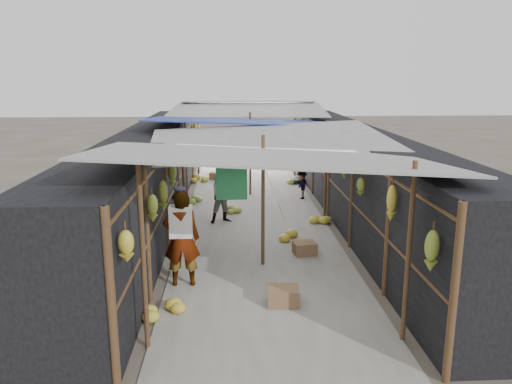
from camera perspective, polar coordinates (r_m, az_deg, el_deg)
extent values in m
plane|color=#6B6356|center=(7.35, 2.39, -16.94)|extent=(80.00, 80.00, 0.00)
cube|color=#9E998E|center=(13.36, -0.21, -2.80)|extent=(3.60, 16.00, 0.02)
cube|color=black|center=(13.24, -11.97, 1.84)|extent=(1.40, 15.00, 2.30)
cube|color=black|center=(13.49, 11.32, 2.08)|extent=(1.40, 15.00, 2.30)
cube|color=#886045|center=(10.60, 5.58, -6.45)|extent=(0.51, 0.43, 0.28)
cube|color=#886045|center=(8.37, 3.12, -11.83)|extent=(0.54, 0.44, 0.31)
cube|color=#886045|center=(18.10, -4.55, 1.82)|extent=(0.53, 0.49, 0.27)
cylinder|color=black|center=(17.48, 4.70, 1.24)|extent=(0.55, 0.55, 0.17)
imported|color=white|center=(8.92, -8.50, -5.30)|extent=(0.66, 0.45, 1.76)
imported|color=#1C498C|center=(12.68, -3.71, -0.33)|extent=(0.85, 0.75, 1.46)
imported|color=#4D4743|center=(15.17, 5.25, 0.80)|extent=(0.36, 0.60, 0.90)
cylinder|color=brown|center=(6.87, -12.77, -7.52)|extent=(0.07, 0.07, 2.60)
cylinder|color=brown|center=(7.19, 17.04, -6.83)|extent=(0.07, 0.07, 2.60)
cylinder|color=brown|center=(9.65, 0.80, -1.15)|extent=(0.07, 0.07, 2.60)
cylinder|color=brown|center=(12.61, -8.30, 2.13)|extent=(0.07, 0.07, 2.60)
cylinder|color=brown|center=(12.79, 7.98, 2.29)|extent=(0.07, 0.07, 2.60)
cylinder|color=brown|center=(15.53, -0.67, 4.34)|extent=(0.07, 0.07, 2.60)
cylinder|color=brown|center=(18.52, -6.66, 5.69)|extent=(0.07, 0.07, 2.60)
cylinder|color=brown|center=(18.64, 4.51, 5.78)|extent=(0.07, 0.07, 2.60)
cube|color=#9C9B96|center=(7.45, 1.86, 4.00)|extent=(5.21, 3.19, 0.52)
cube|color=#9C9B96|center=(10.65, 1.47, 5.96)|extent=(5.23, 3.73, 0.50)
cube|color=navy|center=(13.89, -0.84, 8.07)|extent=(5.40, 3.60, 0.41)
cube|color=#9C9B96|center=(17.18, -0.93, 9.38)|extent=(5.37, 3.66, 0.27)
cube|color=#9C9B96|center=(19.57, -0.90, 10.14)|extent=(5.00, 1.99, 0.24)
cylinder|color=brown|center=(13.01, -9.10, 5.78)|extent=(0.06, 15.00, 0.06)
cylinder|color=brown|center=(13.20, 8.53, 5.91)|extent=(0.06, 15.00, 0.06)
cylinder|color=gray|center=(12.95, -0.22, 5.91)|extent=(0.02, 15.00, 0.02)
cube|color=#267341|center=(9.55, -2.80, 1.15)|extent=(0.60, 0.03, 0.70)
cube|color=navy|center=(16.30, -2.17, 6.35)|extent=(0.65, 0.03, 0.60)
cube|color=#B11B30|center=(12.37, 3.81, 4.14)|extent=(0.50, 0.03, 0.60)
cube|color=silver|center=(15.01, 1.77, 5.86)|extent=(0.60, 0.03, 0.55)
ellipsoid|color=gold|center=(6.18, -14.63, -6.02)|extent=(0.20, 0.17, 0.41)
ellipsoid|color=olive|center=(8.15, -11.76, -1.83)|extent=(0.19, 0.16, 0.46)
ellipsoid|color=olive|center=(9.41, -10.58, -0.43)|extent=(0.19, 0.16, 0.60)
ellipsoid|color=olive|center=(10.91, -9.56, 1.98)|extent=(0.18, 0.16, 0.60)
ellipsoid|color=gold|center=(12.00, -8.99, 3.78)|extent=(0.18, 0.15, 0.51)
ellipsoid|color=gold|center=(13.80, -8.22, 4.62)|extent=(0.15, 0.13, 0.43)
ellipsoid|color=olive|center=(14.96, -7.82, 4.73)|extent=(0.15, 0.12, 0.48)
ellipsoid|color=gold|center=(16.88, -7.30, 6.32)|extent=(0.15, 0.13, 0.40)
ellipsoid|color=gold|center=(18.43, -6.96, 7.35)|extent=(0.18, 0.15, 0.36)
ellipsoid|color=olive|center=(20.03, -6.64, 7.16)|extent=(0.17, 0.14, 0.35)
ellipsoid|color=olive|center=(6.65, 19.44, -6.38)|extent=(0.19, 0.16, 0.55)
ellipsoid|color=gold|center=(8.05, 15.24, -1.27)|extent=(0.16, 0.14, 0.59)
ellipsoid|color=olive|center=(9.79, 11.90, 0.57)|extent=(0.16, 0.14, 0.36)
ellipsoid|color=olive|center=(11.10, 10.09, 2.85)|extent=(0.16, 0.14, 0.51)
ellipsoid|color=olive|center=(12.67, 8.46, 3.90)|extent=(0.17, 0.15, 0.50)
ellipsoid|color=olive|center=(14.02, 7.34, 4.59)|extent=(0.14, 0.12, 0.50)
ellipsoid|color=olive|center=(15.51, 6.34, 6.02)|extent=(0.17, 0.14, 0.49)
ellipsoid|color=olive|center=(17.09, 5.47, 5.96)|extent=(0.16, 0.14, 0.39)
ellipsoid|color=olive|center=(18.68, 4.75, 7.42)|extent=(0.17, 0.15, 0.40)
ellipsoid|color=olive|center=(19.96, 4.25, 6.93)|extent=(0.18, 0.15, 0.51)
ellipsoid|color=olive|center=(14.82, -6.99, -0.72)|extent=(0.60, 0.51, 0.30)
ellipsoid|color=gold|center=(11.39, 4.64, -4.96)|extent=(0.60, 0.51, 0.30)
ellipsoid|color=olive|center=(17.38, 4.29, 1.27)|extent=(0.45, 0.38, 0.22)
ellipsoid|color=olive|center=(13.71, -2.31, -1.93)|extent=(0.46, 0.39, 0.23)
ellipsoid|color=gold|center=(12.86, 7.50, -3.05)|extent=(0.47, 0.40, 0.24)
ellipsoid|color=gold|center=(17.84, -6.37, 1.60)|extent=(0.53, 0.45, 0.26)
ellipsoid|color=gold|center=(8.13, -10.56, -13.15)|extent=(0.45, 0.38, 0.23)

